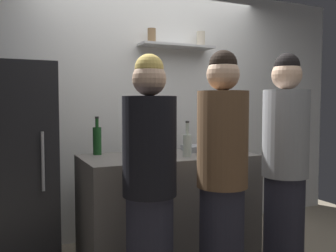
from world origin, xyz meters
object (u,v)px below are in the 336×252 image
at_px(person_blonde, 150,189).
at_px(utensil_holder, 203,148).
at_px(baking_pan, 202,148).
at_px(wine_bottle_dark_glass, 140,140).
at_px(person_grey_hoodie, 285,170).
at_px(wine_bottle_pale_glass, 187,144).
at_px(wine_bottle_green_glass, 97,140).
at_px(water_bottle_plastic, 142,147).
at_px(person_brown_jacket, 222,180).
at_px(refrigerator, 19,167).

bearing_deg(person_blonde, utensil_holder, -83.61).
bearing_deg(utensil_holder, baking_pan, 62.03).
relative_size(baking_pan, wine_bottle_dark_glass, 1.05).
xyz_separation_m(wine_bottle_dark_glass, person_grey_hoodie, (0.82, -0.91, -0.18)).
bearing_deg(baking_pan, wine_bottle_dark_glass, 176.90).
relative_size(wine_bottle_pale_glass, person_blonde, 0.18).
bearing_deg(wine_bottle_green_glass, person_blonde, -85.28).
distance_m(wine_bottle_green_glass, person_blonde, 1.04).
height_order(wine_bottle_dark_glass, water_bottle_plastic, wine_bottle_dark_glass).
distance_m(person_brown_jacket, person_grey_hoodie, 0.60).
bearing_deg(refrigerator, water_bottle_plastic, -32.90).
bearing_deg(person_brown_jacket, baking_pan, -14.84).
xyz_separation_m(baking_pan, person_brown_jacket, (-0.39, -0.94, -0.09)).
relative_size(refrigerator, wine_bottle_green_glass, 5.10).
relative_size(wine_bottle_dark_glass, wine_bottle_pale_glass, 1.08).
height_order(wine_bottle_dark_glass, wine_bottle_pale_glass, wine_bottle_dark_glass).
bearing_deg(wine_bottle_dark_glass, wine_bottle_pale_glass, -48.17).
bearing_deg(baking_pan, utensil_holder, -117.97).
distance_m(wine_bottle_green_glass, water_bottle_plastic, 0.53).
relative_size(refrigerator, person_brown_jacket, 0.98).
relative_size(baking_pan, person_grey_hoodie, 0.20).
bearing_deg(wine_bottle_green_glass, person_brown_jacket, -61.78).
height_order(wine_bottle_dark_glass, person_blonde, person_blonde).
relative_size(wine_bottle_pale_glass, person_grey_hoodie, 0.17).
distance_m(wine_bottle_dark_glass, wine_bottle_green_glass, 0.37).
bearing_deg(wine_bottle_green_glass, wine_bottle_pale_glass, -33.85).
relative_size(refrigerator, baking_pan, 4.95).
relative_size(refrigerator, wine_bottle_pale_glass, 5.63).
relative_size(refrigerator, utensil_holder, 7.75).
height_order(wine_bottle_pale_glass, water_bottle_plastic, wine_bottle_pale_glass).
height_order(baking_pan, person_grey_hoodie, person_grey_hoodie).
distance_m(refrigerator, water_bottle_plastic, 1.05).
xyz_separation_m(utensil_holder, wine_bottle_dark_glass, (-0.50, 0.25, 0.07)).
bearing_deg(person_grey_hoodie, refrigerator, -163.71).
relative_size(wine_bottle_dark_glass, person_grey_hoodie, 0.19).
relative_size(baking_pan, utensil_holder, 1.56).
distance_m(baking_pan, wine_bottle_green_glass, 0.98).
bearing_deg(person_grey_hoodie, wine_bottle_pale_glass, 179.68).
xyz_separation_m(baking_pan, utensil_holder, (-0.12, -0.22, 0.03)).
bearing_deg(baking_pan, water_bottle_plastic, -155.65).
relative_size(utensil_holder, water_bottle_plastic, 0.89).
distance_m(water_bottle_plastic, person_brown_jacket, 0.72).
distance_m(baking_pan, person_brown_jacket, 1.02).
xyz_separation_m(utensil_holder, water_bottle_plastic, (-0.62, -0.11, 0.05)).
distance_m(utensil_holder, person_brown_jacket, 0.78).
xyz_separation_m(utensil_holder, wine_bottle_pale_glass, (-0.20, -0.08, 0.05)).
xyz_separation_m(refrigerator, utensil_holder, (1.48, -0.45, 0.13)).
height_order(baking_pan, wine_bottle_dark_glass, wine_bottle_dark_glass).
relative_size(wine_bottle_green_glass, person_blonde, 0.20).
distance_m(baking_pan, wine_bottle_dark_glass, 0.62).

